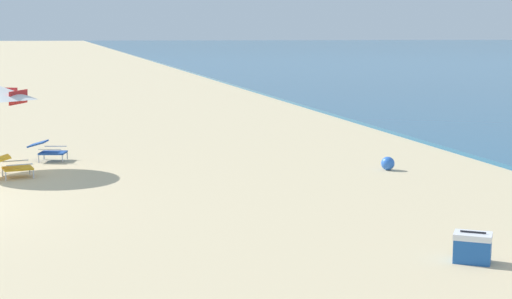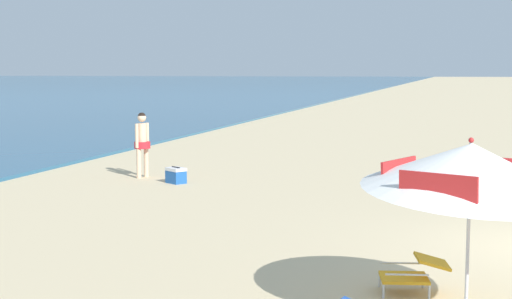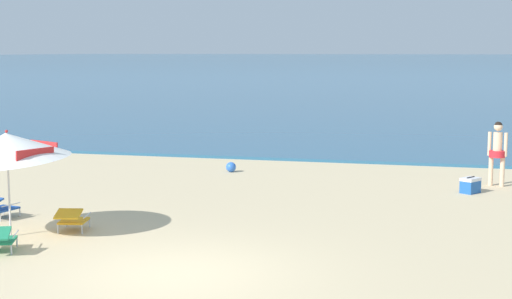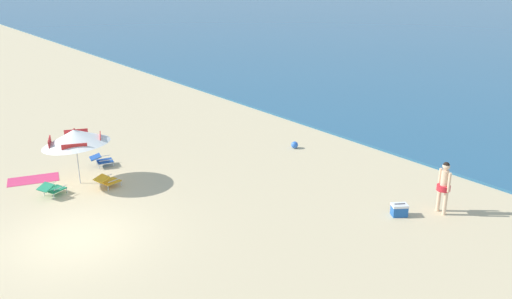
{
  "view_description": "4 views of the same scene",
  "coord_description": "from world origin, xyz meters",
  "px_view_note": "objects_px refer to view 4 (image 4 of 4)",
  "views": [
    {
      "loc": [
        14.04,
        3.48,
        3.02
      ],
      "look_at": [
        1.39,
        6.58,
        1.09
      ],
      "focal_mm": 54.5,
      "sensor_mm": 36.0,
      "label": 1
    },
    {
      "loc": [
        -12.4,
        1.84,
        2.85
      ],
      "look_at": [
        0.63,
        5.4,
        1.4
      ],
      "focal_mm": 51.33,
      "sensor_mm": 36.0,
      "label": 2
    },
    {
      "loc": [
        4.32,
        -11.44,
        3.65
      ],
      "look_at": [
        -0.02,
        5.71,
        1.35
      ],
      "focal_mm": 53.5,
      "sensor_mm": 36.0,
      "label": 3
    },
    {
      "loc": [
        14.3,
        -4.56,
        7.76
      ],
      "look_at": [
        0.27,
        6.53,
        1.43
      ],
      "focal_mm": 37.69,
      "sensor_mm": 36.0,
      "label": 4
    }
  ],
  "objects_px": {
    "cooler_box": "(399,210)",
    "lounge_chair_facing_sea": "(107,180)",
    "lounge_chair_beside_umbrella": "(102,160)",
    "beach_umbrella_striped_main": "(75,137)",
    "beach_ball": "(295,145)",
    "beach_towel": "(33,180)",
    "lounge_chair_under_umbrella": "(52,188)",
    "person_standing_near_shore": "(444,184)"
  },
  "relations": [
    {
      "from": "beach_umbrella_striped_main",
      "to": "beach_ball",
      "type": "relative_size",
      "value": 11.18
    },
    {
      "from": "lounge_chair_beside_umbrella",
      "to": "beach_towel",
      "type": "distance_m",
      "value": 2.62
    },
    {
      "from": "lounge_chair_beside_umbrella",
      "to": "person_standing_near_shore",
      "type": "bearing_deg",
      "value": 32.71
    },
    {
      "from": "cooler_box",
      "to": "lounge_chair_facing_sea",
      "type": "bearing_deg",
      "value": -141.12
    },
    {
      "from": "lounge_chair_under_umbrella",
      "to": "cooler_box",
      "type": "bearing_deg",
      "value": 44.19
    },
    {
      "from": "lounge_chair_beside_umbrella",
      "to": "person_standing_near_shore",
      "type": "height_order",
      "value": "person_standing_near_shore"
    },
    {
      "from": "beach_umbrella_striped_main",
      "to": "cooler_box",
      "type": "distance_m",
      "value": 11.49
    },
    {
      "from": "beach_towel",
      "to": "lounge_chair_under_umbrella",
      "type": "bearing_deg",
      "value": 2.39
    },
    {
      "from": "person_standing_near_shore",
      "to": "beach_towel",
      "type": "distance_m",
      "value": 14.65
    },
    {
      "from": "beach_ball",
      "to": "beach_towel",
      "type": "height_order",
      "value": "beach_ball"
    },
    {
      "from": "lounge_chair_facing_sea",
      "to": "person_standing_near_shore",
      "type": "relative_size",
      "value": 0.54
    },
    {
      "from": "beach_ball",
      "to": "beach_towel",
      "type": "xyz_separation_m",
      "value": [
        -3.42,
        -10.07,
        -0.15
      ]
    },
    {
      "from": "lounge_chair_under_umbrella",
      "to": "person_standing_near_shore",
      "type": "xyz_separation_m",
      "value": [
        9.16,
        9.45,
        0.74
      ]
    },
    {
      "from": "beach_umbrella_striped_main",
      "to": "beach_towel",
      "type": "relative_size",
      "value": 1.9
    },
    {
      "from": "beach_umbrella_striped_main",
      "to": "lounge_chair_beside_umbrella",
      "type": "bearing_deg",
      "value": 130.73
    },
    {
      "from": "lounge_chair_beside_umbrella",
      "to": "lounge_chair_facing_sea",
      "type": "height_order",
      "value": "same"
    },
    {
      "from": "cooler_box",
      "to": "beach_ball",
      "type": "height_order",
      "value": "cooler_box"
    },
    {
      "from": "beach_umbrella_striped_main",
      "to": "beach_ball",
      "type": "height_order",
      "value": "beach_umbrella_striped_main"
    },
    {
      "from": "lounge_chair_facing_sea",
      "to": "person_standing_near_shore",
      "type": "bearing_deg",
      "value": 41.46
    },
    {
      "from": "beach_umbrella_striped_main",
      "to": "lounge_chair_beside_umbrella",
      "type": "distance_m",
      "value": 2.32
    },
    {
      "from": "lounge_chair_facing_sea",
      "to": "cooler_box",
      "type": "relative_size",
      "value": 1.56
    },
    {
      "from": "lounge_chair_facing_sea",
      "to": "beach_towel",
      "type": "distance_m",
      "value": 3.09
    },
    {
      "from": "lounge_chair_beside_umbrella",
      "to": "lounge_chair_facing_sea",
      "type": "xyz_separation_m",
      "value": [
        2.16,
        -0.7,
        0.0
      ]
    },
    {
      "from": "beach_umbrella_striped_main",
      "to": "cooler_box",
      "type": "bearing_deg",
      "value": 38.21
    },
    {
      "from": "beach_ball",
      "to": "beach_umbrella_striped_main",
      "type": "bearing_deg",
      "value": -102.8
    },
    {
      "from": "lounge_chair_under_umbrella",
      "to": "person_standing_near_shore",
      "type": "height_order",
      "value": "person_standing_near_shore"
    },
    {
      "from": "beach_ball",
      "to": "beach_towel",
      "type": "relative_size",
      "value": 0.17
    },
    {
      "from": "beach_umbrella_striped_main",
      "to": "beach_ball",
      "type": "xyz_separation_m",
      "value": [
        2.0,
        8.81,
        -1.64
      ]
    },
    {
      "from": "lounge_chair_under_umbrella",
      "to": "beach_towel",
      "type": "distance_m",
      "value": 1.93
    },
    {
      "from": "beach_umbrella_striped_main",
      "to": "lounge_chair_under_umbrella",
      "type": "relative_size",
      "value": 3.41
    },
    {
      "from": "beach_umbrella_striped_main",
      "to": "beach_towel",
      "type": "height_order",
      "value": "beach_umbrella_striped_main"
    },
    {
      "from": "lounge_chair_beside_umbrella",
      "to": "lounge_chair_facing_sea",
      "type": "relative_size",
      "value": 1.01
    },
    {
      "from": "beach_ball",
      "to": "lounge_chair_facing_sea",
      "type": "bearing_deg",
      "value": -96.96
    },
    {
      "from": "lounge_chair_under_umbrella",
      "to": "person_standing_near_shore",
      "type": "distance_m",
      "value": 13.18
    },
    {
      "from": "beach_towel",
      "to": "beach_ball",
      "type": "bearing_deg",
      "value": 71.22
    },
    {
      "from": "lounge_chair_under_umbrella",
      "to": "beach_umbrella_striped_main",
      "type": "bearing_deg",
      "value": 112.74
    },
    {
      "from": "cooler_box",
      "to": "person_standing_near_shore",
      "type": "bearing_deg",
      "value": 60.25
    },
    {
      "from": "beach_umbrella_striped_main",
      "to": "person_standing_near_shore",
      "type": "distance_m",
      "value": 12.74
    },
    {
      "from": "beach_umbrella_striped_main",
      "to": "person_standing_near_shore",
      "type": "relative_size",
      "value": 1.95
    },
    {
      "from": "lounge_chair_beside_umbrella",
      "to": "beach_towel",
      "type": "xyz_separation_m",
      "value": [
        -0.27,
        -2.59,
        -0.27
      ]
    },
    {
      "from": "person_standing_near_shore",
      "to": "lounge_chair_facing_sea",
      "type": "bearing_deg",
      "value": -138.54
    },
    {
      "from": "lounge_chair_facing_sea",
      "to": "beach_towel",
      "type": "bearing_deg",
      "value": -142.02
    }
  ]
}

